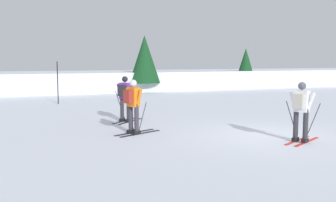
{
  "coord_description": "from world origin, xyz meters",
  "views": [
    {
      "loc": [
        -7.0,
        -9.72,
        2.34
      ],
      "look_at": [
        -2.31,
        2.69,
        0.9
      ],
      "focal_mm": 41.31,
      "sensor_mm": 36.0,
      "label": 1
    }
  ],
  "objects_px": {
    "skier_purple": "(125,97)",
    "trail_marker_pole": "(58,83)",
    "conifer_far_left": "(145,59)",
    "skier_white": "(301,109)",
    "conifer_far_centre": "(246,64)",
    "skier_orange": "(133,104)"
  },
  "relations": [
    {
      "from": "trail_marker_pole",
      "to": "skier_orange",
      "type": "bearing_deg",
      "value": -81.03
    },
    {
      "from": "skier_purple",
      "to": "conifer_far_left",
      "type": "xyz_separation_m",
      "value": [
        4.55,
        12.15,
        1.38
      ]
    },
    {
      "from": "conifer_far_centre",
      "to": "skier_orange",
      "type": "bearing_deg",
      "value": -131.75
    },
    {
      "from": "skier_orange",
      "to": "skier_white",
      "type": "xyz_separation_m",
      "value": [
        4.07,
        -2.84,
        0.0
      ]
    },
    {
      "from": "skier_purple",
      "to": "trail_marker_pole",
      "type": "xyz_separation_m",
      "value": [
        -1.82,
        6.94,
        0.15
      ]
    },
    {
      "from": "skier_purple",
      "to": "conifer_far_left",
      "type": "height_order",
      "value": "conifer_far_left"
    },
    {
      "from": "skier_purple",
      "to": "skier_white",
      "type": "xyz_separation_m",
      "value": [
        3.73,
        -5.22,
        0.0
      ]
    },
    {
      "from": "conifer_far_centre",
      "to": "conifer_far_left",
      "type": "bearing_deg",
      "value": -175.95
    },
    {
      "from": "skier_purple",
      "to": "conifer_far_left",
      "type": "bearing_deg",
      "value": 69.45
    },
    {
      "from": "skier_white",
      "to": "skier_purple",
      "type": "bearing_deg",
      "value": 125.52
    },
    {
      "from": "skier_white",
      "to": "skier_orange",
      "type": "bearing_deg",
      "value": 145.08
    },
    {
      "from": "trail_marker_pole",
      "to": "skier_white",
      "type": "bearing_deg",
      "value": -65.49
    },
    {
      "from": "skier_white",
      "to": "conifer_far_left",
      "type": "xyz_separation_m",
      "value": [
        0.83,
        17.37,
        1.38
      ]
    },
    {
      "from": "skier_orange",
      "to": "trail_marker_pole",
      "type": "height_order",
      "value": "trail_marker_pole"
    },
    {
      "from": "skier_purple",
      "to": "trail_marker_pole",
      "type": "relative_size",
      "value": 0.77
    },
    {
      "from": "trail_marker_pole",
      "to": "conifer_far_centre",
      "type": "distance_m",
      "value": 16.09
    },
    {
      "from": "skier_white",
      "to": "trail_marker_pole",
      "type": "distance_m",
      "value": 13.37
    },
    {
      "from": "skier_purple",
      "to": "conifer_far_centre",
      "type": "xyz_separation_m",
      "value": [
        13.16,
        12.76,
        0.98
      ]
    },
    {
      "from": "trail_marker_pole",
      "to": "conifer_far_centre",
      "type": "height_order",
      "value": "conifer_far_centre"
    },
    {
      "from": "skier_orange",
      "to": "skier_purple",
      "type": "bearing_deg",
      "value": 81.7
    },
    {
      "from": "conifer_far_centre",
      "to": "trail_marker_pole",
      "type": "bearing_deg",
      "value": -158.78
    },
    {
      "from": "skier_purple",
      "to": "skier_white",
      "type": "bearing_deg",
      "value": -54.48
    }
  ]
}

